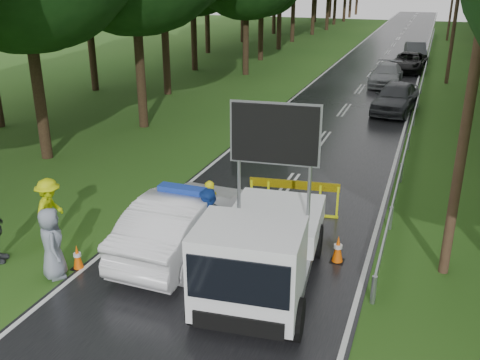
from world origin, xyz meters
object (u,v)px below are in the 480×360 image
at_px(police_sedan, 184,222).
at_px(work_truck, 261,249).
at_px(barrier, 294,189).
at_px(queue_car_third, 409,62).
at_px(officer, 210,207).
at_px(queue_car_second, 386,75).
at_px(civilian, 210,226).
at_px(queue_car_fourth, 415,51).
at_px(queue_car_first, 396,97).

relative_size(police_sedan, work_truck, 0.95).
xyz_separation_m(barrier, queue_car_third, (1.64, 27.91, -0.16)).
bearing_deg(work_truck, officer, 127.88).
xyz_separation_m(barrier, queue_car_second, (0.58, 21.91, -0.16)).
height_order(civilian, queue_car_third, civilian).
relative_size(barrier, queue_car_second, 0.57).
xyz_separation_m(queue_car_second, queue_car_fourth, (1.22, 12.00, 0.04)).
bearing_deg(queue_car_second, work_truck, -90.08).
bearing_deg(queue_car_third, queue_car_second, -95.58).
relative_size(work_truck, barrier, 2.00).
distance_m(police_sedan, queue_car_first, 18.17).
relative_size(queue_car_first, queue_car_fourth, 1.06).
bearing_deg(queue_car_fourth, police_sedan, -104.10).
bearing_deg(queue_car_third, work_truck, -87.85).
bearing_deg(officer, police_sedan, 67.29).
height_order(barrier, officer, officer).
distance_m(queue_car_third, queue_car_fourth, 6.00).
bearing_deg(queue_car_first, barrier, -89.82).
bearing_deg(civilian, queue_car_first, 83.16).
relative_size(civilian, queue_car_fourth, 0.45).
height_order(officer, queue_car_third, officer).
height_order(work_truck, civilian, work_truck).
relative_size(barrier, queue_car_third, 0.54).
bearing_deg(police_sedan, officer, -100.07).
xyz_separation_m(police_sedan, queue_car_second, (2.77, 25.13, -0.15)).
bearing_deg(officer, queue_car_fourth, -107.57).
xyz_separation_m(queue_car_second, queue_car_third, (1.06, 6.00, 0.01)).
bearing_deg(queue_car_third, barrier, -88.97).
xyz_separation_m(work_truck, civilian, (-1.67, 0.94, -0.14)).
xyz_separation_m(queue_car_first, queue_car_third, (-0.16, 13.40, -0.11)).
xyz_separation_m(work_truck, queue_car_fourth, (1.43, 38.35, -0.40)).
bearing_deg(barrier, queue_car_third, 79.10).
bearing_deg(queue_car_second, queue_car_fourth, 84.59).
relative_size(barrier, queue_car_first, 0.58).
bearing_deg(barrier, queue_car_first, 75.40).
xyz_separation_m(police_sedan, civilian, (0.88, -0.29, 0.15)).
height_order(queue_car_second, queue_car_fourth, queue_car_fourth).
relative_size(work_truck, queue_car_fourth, 1.22).
relative_size(queue_car_first, queue_car_second, 0.99).
relative_size(work_truck, officer, 3.38).
xyz_separation_m(work_truck, barrier, (-0.37, 4.44, -0.28)).
bearing_deg(queue_car_fourth, civilian, -102.71).
height_order(work_truck, queue_car_third, work_truck).
height_order(police_sedan, barrier, police_sedan).
height_order(officer, queue_car_fourth, officer).
height_order(barrier, civilian, civilian).
relative_size(officer, queue_car_fourth, 0.36).
relative_size(civilian, queue_car_first, 0.42).
relative_size(queue_car_second, queue_car_third, 0.95).
height_order(queue_car_second, queue_car_third, queue_car_third).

